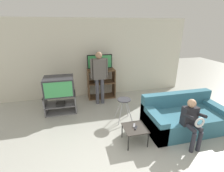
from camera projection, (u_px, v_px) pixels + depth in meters
The scene contains 12 objects.
wall_back at pixel (96, 59), 5.52m from camera, with size 6.40×0.06×2.60m.
tv_stand at pixel (61, 103), 4.66m from camera, with size 0.86×0.52×0.55m.
television_main at pixel (59, 86), 4.47m from camera, with size 0.79×0.60×0.50m.
media_shelf at pixel (101, 83), 5.55m from camera, with size 0.92×0.45×0.99m.
television_flat at pixel (100, 63), 5.31m from camera, with size 0.82×0.20×0.49m.
folding_stool at pixel (124, 103), 4.15m from camera, with size 0.41×0.39×0.62m.
snack_table at pixel (135, 129), 3.40m from camera, with size 0.47×0.47×0.37m.
remote_control_black at pixel (136, 128), 3.36m from camera, with size 0.04×0.14×0.02m, color #232328.
remote_control_white at pixel (134, 126), 3.44m from camera, with size 0.04×0.14×0.02m, color gray.
couch at pixel (183, 117), 3.93m from camera, with size 1.87×0.99×0.79m.
person_standing_adult at pixel (99, 73), 4.91m from camera, with size 0.53×0.20×1.65m.
person_seated_child at pixel (192, 119), 3.25m from camera, with size 0.33×0.43×1.01m.
Camera 1 is at (-0.76, -1.82, 2.37)m, focal length 26.00 mm.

